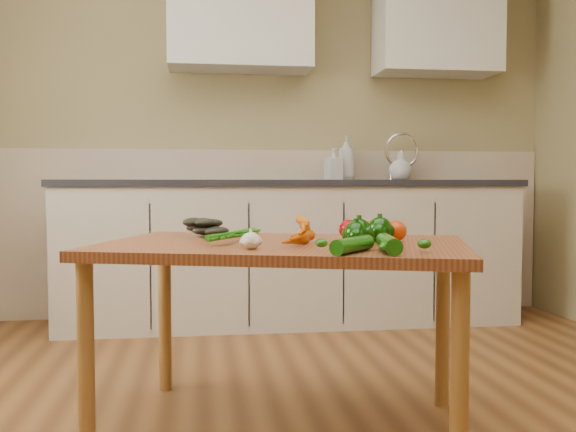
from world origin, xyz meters
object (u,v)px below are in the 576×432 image
(carrot_bunch, at_px, (280,234))
(pepper_b, at_px, (380,230))
(soap_bottle_c, at_px, (400,166))
(pepper_a, at_px, (359,232))
(tomato_b, at_px, (367,230))
(garlic_bulb, at_px, (251,241))
(table, at_px, (284,264))
(soap_bottle_a, at_px, (346,158))
(soap_bottle_b, at_px, (333,164))
(tomato_a, at_px, (350,230))
(pepper_c, at_px, (356,234))
(leafy_greens, at_px, (209,225))
(zucchini_b, at_px, (353,245))
(zucchini_a, at_px, (389,244))
(tomato_c, at_px, (396,231))

(carrot_bunch, relative_size, pepper_b, 2.64)
(soap_bottle_c, relative_size, pepper_a, 2.13)
(tomato_b, bearing_deg, pepper_b, -88.43)
(garlic_bulb, height_order, pepper_b, pepper_b)
(table, distance_m, soap_bottle_a, 2.09)
(pepper_a, bearing_deg, soap_bottle_b, 80.60)
(tomato_a, distance_m, tomato_b, 0.08)
(table, height_order, carrot_bunch, carrot_bunch)
(soap_bottle_b, distance_m, carrot_bunch, 1.97)
(soap_bottle_c, height_order, pepper_a, soap_bottle_c)
(pepper_c, bearing_deg, tomato_a, 81.46)
(pepper_c, relative_size, tomato_a, 0.99)
(soap_bottle_a, relative_size, soap_bottle_c, 1.56)
(carrot_bunch, xyz_separation_m, leafy_greens, (-0.24, 0.31, 0.01))
(soap_bottle_a, xyz_separation_m, tomato_a, (-0.41, -1.85, -0.34))
(pepper_a, distance_m, tomato_a, 0.22)
(soap_bottle_a, xyz_separation_m, carrot_bunch, (-0.69, -1.94, -0.34))
(soap_bottle_c, bearing_deg, garlic_bulb, -14.91)
(leafy_greens, distance_m, tomato_a, 0.56)
(pepper_a, height_order, tomato_a, pepper_a)
(table, xyz_separation_m, tomato_a, (0.26, 0.08, 0.11))
(table, xyz_separation_m, soap_bottle_c, (1.04, 1.92, 0.40))
(carrot_bunch, bearing_deg, soap_bottle_a, 88.07)
(soap_bottle_a, relative_size, tomato_b, 4.03)
(garlic_bulb, height_order, zucchini_b, garlic_bulb)
(soap_bottle_b, xyz_separation_m, pepper_b, (-0.23, -1.88, -0.29))
(tomato_b, bearing_deg, soap_bottle_c, 68.61)
(table, distance_m, zucchini_b, 0.41)
(leafy_greens, height_order, pepper_c, leafy_greens)
(leafy_greens, relative_size, zucchini_a, 0.84)
(soap_bottle_b, relative_size, tomato_c, 2.60)
(table, relative_size, pepper_c, 18.04)
(pepper_a, height_order, zucchini_a, pepper_a)
(soap_bottle_c, xyz_separation_m, tomato_b, (-0.71, -1.80, -0.29))
(soap_bottle_c, distance_m, pepper_a, 2.22)
(pepper_b, xyz_separation_m, tomato_c, (0.07, 0.03, -0.01))
(soap_bottle_b, xyz_separation_m, pepper_c, (-0.34, -2.01, -0.29))
(soap_bottle_b, bearing_deg, tomato_c, 157.24)
(soap_bottle_c, xyz_separation_m, carrot_bunch, (-1.05, -1.93, -0.29))
(garlic_bulb, relative_size, tomato_a, 0.78)
(table, bearing_deg, pepper_a, -13.05)
(pepper_a, bearing_deg, pepper_b, 44.85)
(tomato_a, bearing_deg, zucchini_b, -102.26)
(pepper_b, bearing_deg, tomato_b, 91.57)
(zucchini_a, bearing_deg, tomato_c, 69.57)
(garlic_bulb, bearing_deg, zucchini_b, -26.46)
(table, relative_size, pepper_a, 16.22)
(zucchini_a, bearing_deg, table, 126.72)
(leafy_greens, bearing_deg, garlic_bulb, -76.21)
(pepper_c, bearing_deg, soap_bottle_c, 68.51)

